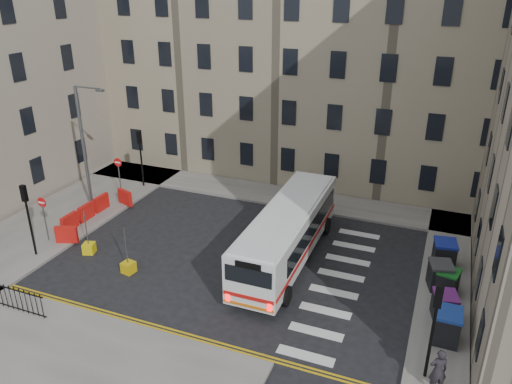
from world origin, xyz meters
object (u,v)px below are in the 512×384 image
Objects in this scene: wheelie_bin_a at (447,326)px; bus at (288,231)px; wheelie_bin_b at (444,306)px; pedestrian at (438,371)px; streetlamp at (84,147)px; wheelie_bin_d at (440,275)px; wheelie_bin_e at (444,254)px; bollard_chevron at (89,248)px; bollard_yellow at (129,267)px; wheelie_bin_c at (448,281)px.

bus is at bearing 155.06° from wheelie_bin_a.
pedestrian reaches higher than wheelie_bin_b.
streetlamp is 5.64× the size of wheelie_bin_d.
wheelie_bin_e is at bearing 79.19° from wheelie_bin_b.
wheelie_bin_a is at bearing -1.38° from bollard_chevron.
bus is 7.68× the size of wheelie_bin_d.
bus reaches higher than pedestrian.
wheelie_bin_e is (0.09, 2.17, 0.04)m from wheelie_bin_d.
bollard_yellow is (6.67, -5.45, -4.04)m from streetlamp.
wheelie_bin_e is (21.80, 1.08, -3.47)m from streetlamp.
streetlamp is 13.57× the size of bollard_yellow.
bollard_chevron is at bearing -157.05° from wheelie_bin_c.
wheelie_bin_e is at bearing 2.83° from streetlamp.
bus is 7.84× the size of wheelie_bin_a.
bus is at bearing 30.67° from bollard_yellow.
bollard_yellow is (-7.24, -4.29, -1.43)m from bus.
wheelie_bin_b is 0.72× the size of pedestrian.
wheelie_bin_b is at bearing 3.28° from bollard_chevron.
streetlamp is 22.42m from wheelie_bin_c.
wheelie_bin_b is (8.13, -2.38, -0.95)m from bus.
bus is at bearing 149.97° from wheelie_bin_b.
streetlamp is 22.02m from wheelie_bin_d.
bollard_chevron is at bearing -161.99° from bus.
bus is 8.79× the size of wheelie_bin_c.
streetlamp is at bearing -44.68° from pedestrian.
wheelie_bin_b is at bearing 7.09° from bollard_yellow.
wheelie_bin_b is (-0.15, 1.51, -0.08)m from wheelie_bin_a.
wheelie_bin_b is 4.59m from pedestrian.
pedestrian is (8.09, -6.97, -0.66)m from bus.
wheelie_bin_a and wheelie_bin_e have the same top height.
bus is 11.08m from bollard_chevron.
streetlamp is at bearing 174.99° from bus.
pedestrian is at bearing -9.90° from bollard_yellow.
bus reaches higher than wheelie_bin_d.
bus reaches higher than bollard_yellow.
streetlamp is at bearing 127.03° from bollard_chevron.
wheelie_bin_b is 0.93× the size of wheelie_bin_d.
bollard_yellow is at bearing -178.27° from wheelie_bin_a.
wheelie_bin_d is (21.71, -1.09, -3.51)m from streetlamp.
wheelie_bin_a is 0.98× the size of wheelie_bin_d.
bollard_yellow is at bearing -149.59° from bus.
bollard_chevron is at bearing -171.25° from wheelie_bin_e.
wheelie_bin_a is 3.98m from wheelie_bin_d.
streetlamp is 4.39× the size of pedestrian.
wheelie_bin_c is 0.48m from wheelie_bin_d.
wheelie_bin_d reaches higher than bollard_chevron.
bollard_chevron is (3.47, -4.60, -4.04)m from streetlamp.
bollard_chevron is (-3.20, 0.85, 0.00)m from bollard_yellow.
wheelie_bin_a is 6.14m from wheelie_bin_e.
pedestrian is (21.99, -8.12, -3.26)m from streetlamp.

